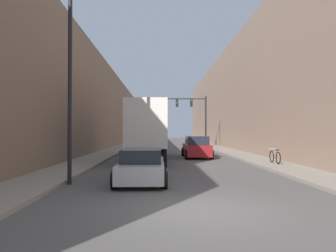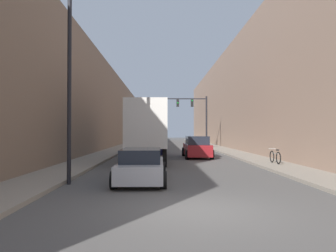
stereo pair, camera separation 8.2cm
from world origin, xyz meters
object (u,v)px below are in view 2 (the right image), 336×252
Objects in this scene: traffic_signal_gantry at (191,111)px; parked_bicycle at (275,157)px; sedan_car at (142,166)px; semi_truck at (150,129)px; street_lamp at (70,50)px; suv_car at (197,147)px.

traffic_signal_gantry reaches higher than parked_bicycle.
sedan_car is 2.60× the size of parked_bicycle.
semi_truck is 12.25m from street_lamp.
traffic_signal_gantry is 3.82× the size of parked_bicycle.
sedan_car is at bearing -141.84° from parked_bicycle.
semi_truck is 2.77× the size of suv_car.
street_lamp is 4.59× the size of parked_bicycle.
suv_car reaches higher than parked_bicycle.
traffic_signal_gantry reaches higher than sedan_car.
parked_bicycle is at bearing -80.54° from traffic_signal_gantry.
suv_car is 7.36m from parked_bicycle.
semi_truck is 15.42m from traffic_signal_gantry.
semi_truck is 11.03m from sedan_car.
traffic_signal_gantry is 27.12m from street_lamp.
street_lamp is at bearing -103.16° from semi_truck.
suv_car is at bearing 73.55° from sedan_car.
sedan_car is 0.68× the size of traffic_signal_gantry.
street_lamp is (-7.07, -26.17, 0.72)m from traffic_signal_gantry.
traffic_signal_gantry is at bearing 99.46° from parked_bicycle.
parked_bicycle is at bearing -33.09° from semi_truck.
sedan_car is 26.18m from traffic_signal_gantry.
parked_bicycle is at bearing -57.19° from suv_car.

